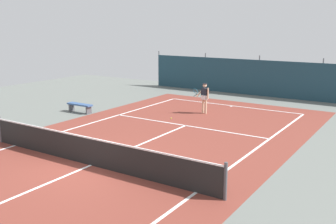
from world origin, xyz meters
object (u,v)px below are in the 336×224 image
at_px(tennis_player, 204,96).
at_px(tennis_ball_near_player, 171,118).
at_px(tennis_net, 91,151).
at_px(parked_car, 234,76).
at_px(courtside_bench, 80,106).

relative_size(tennis_player, tennis_ball_near_player, 24.85).
bearing_deg(tennis_net, parked_car, 98.71).
bearing_deg(tennis_player, tennis_ball_near_player, 83.75).
bearing_deg(courtside_bench, parked_car, 75.10).
bearing_deg(tennis_net, tennis_ball_near_player, 100.25).
distance_m(tennis_player, tennis_ball_near_player, 2.41).
bearing_deg(tennis_player, tennis_net, 107.80).
bearing_deg(tennis_ball_near_player, tennis_net, -79.75).
bearing_deg(tennis_player, parked_car, -61.27).
bearing_deg(courtside_bench, tennis_net, -42.29).
height_order(tennis_ball_near_player, parked_car, parked_car).
bearing_deg(tennis_ball_near_player, tennis_player, 69.07).
height_order(tennis_net, tennis_ball_near_player, tennis_net).
bearing_deg(parked_car, tennis_player, -74.51).
bearing_deg(tennis_ball_near_player, parked_car, 97.75).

